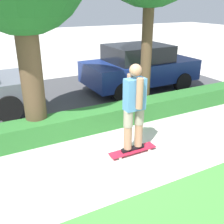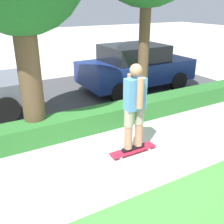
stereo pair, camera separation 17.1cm
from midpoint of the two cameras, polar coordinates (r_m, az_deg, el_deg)
The scene contains 6 objects.
ground_plane at distance 5.33m, azimuth 0.62°, elevation -10.84°, with size 60.00×60.00×0.00m, color beige.
street_asphalt at distance 8.85m, azimuth -13.15°, elevation 2.69°, with size 13.01×5.00×0.01m.
hedge_row at distance 6.47m, azimuth -6.49°, elevation -2.05°, with size 13.01×0.60×0.50m.
skateboard at distance 5.61m, azimuth 3.73°, elevation -8.23°, with size 1.04×0.24×0.08m.
skater_person at distance 5.17m, azimuth 4.00°, elevation 1.22°, with size 0.52×0.47×1.83m.
parked_car_middle at distance 9.53m, azimuth 4.58°, elevation 9.81°, with size 4.03×2.01×1.60m.
Camera 2 is at (-2.31, -3.80, 2.95)m, focal length 42.00 mm.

